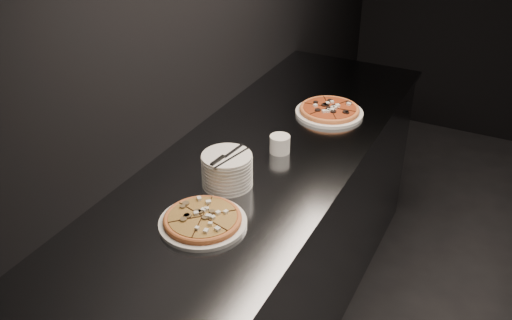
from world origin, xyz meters
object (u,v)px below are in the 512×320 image
at_px(ramekin, 280,144).
at_px(plate_stack, 227,170).
at_px(pizza_tomato, 329,110).
at_px(counter, 259,248).
at_px(cutlery, 226,157).
at_px(pizza_mushroom, 203,220).

bearing_deg(ramekin, plate_stack, -103.02).
xyz_separation_m(plate_stack, ramekin, (0.07, 0.31, -0.02)).
height_order(pizza_tomato, ramekin, ramekin).
bearing_deg(counter, cutlery, -92.74).
bearing_deg(plate_stack, pizza_mushroom, -79.21).
relative_size(pizza_tomato, cutlery, 1.61).
xyz_separation_m(cutlery, ramekin, (0.06, 0.32, -0.09)).
height_order(plate_stack, ramekin, plate_stack).
xyz_separation_m(pizza_mushroom, ramekin, (0.02, 0.56, 0.02)).
height_order(pizza_tomato, plate_stack, plate_stack).
distance_m(pizza_mushroom, pizza_tomato, 0.98).
height_order(pizza_mushroom, ramekin, ramekin).
xyz_separation_m(counter, pizza_mushroom, (0.03, -0.48, 0.48)).
height_order(pizza_tomato, cutlery, cutlery).
bearing_deg(counter, pizza_tomato, 77.83).
height_order(counter, ramekin, ramekin).
distance_m(cutlery, ramekin, 0.34).
bearing_deg(pizza_mushroom, ramekin, 87.65).
xyz_separation_m(pizza_mushroom, pizza_tomato, (0.08, 0.98, 0.00)).
relative_size(plate_stack, ramekin, 2.23).
xyz_separation_m(plate_stack, cutlery, (0.01, -0.01, 0.06)).
bearing_deg(plate_stack, counter, 85.20).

